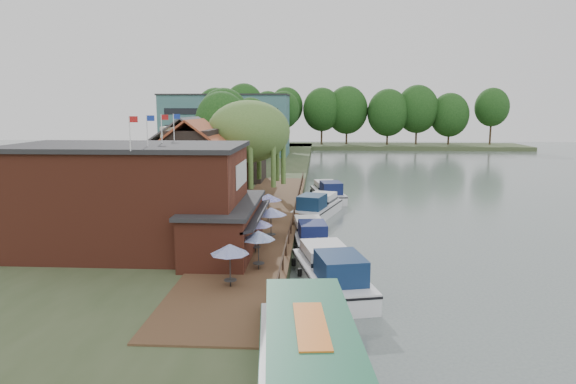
{
  "coord_description": "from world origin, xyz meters",
  "views": [
    {
      "loc": [
        -3.24,
        -34.28,
        10.68
      ],
      "look_at": [
        -6.0,
        12.0,
        3.0
      ],
      "focal_mm": 32.0,
      "sensor_mm": 36.0,
      "label": 1
    }
  ],
  "objects": [
    {
      "name": "ground",
      "position": [
        0.0,
        0.0,
        0.0
      ],
      "size": [
        260.0,
        260.0,
        0.0
      ],
      "primitive_type": "plane",
      "color": "#515E5D",
      "rests_on": "ground"
    },
    {
      "name": "land_bank",
      "position": [
        -30.0,
        35.0,
        0.5
      ],
      "size": [
        50.0,
        140.0,
        1.0
      ],
      "primitive_type": "cube",
      "color": "#384728",
      "rests_on": "ground"
    },
    {
      "name": "quay_deck",
      "position": [
        -8.0,
        10.0,
        1.05
      ],
      "size": [
        6.0,
        50.0,
        0.1
      ],
      "primitive_type": "cube",
      "color": "#47301E",
      "rests_on": "land_bank"
    },
    {
      "name": "quay_rail",
      "position": [
        -5.3,
        10.5,
        1.5
      ],
      "size": [
        0.2,
        49.0,
        1.0
      ],
      "primitive_type": null,
      "color": "black",
      "rests_on": "land_bank"
    },
    {
      "name": "pub",
      "position": [
        -14.0,
        -1.0,
        4.65
      ],
      "size": [
        20.0,
        11.0,
        7.3
      ],
      "primitive_type": null,
      "color": "maroon",
      "rests_on": "land_bank"
    },
    {
      "name": "hotel_block",
      "position": [
        -22.0,
        70.0,
        7.15
      ],
      "size": [
        25.4,
        12.4,
        12.3
      ],
      "primitive_type": null,
      "color": "#38666B",
      "rests_on": "land_bank"
    },
    {
      "name": "cottage_a",
      "position": [
        -15.0,
        14.0,
        5.25
      ],
      "size": [
        8.6,
        7.6,
        8.5
      ],
      "primitive_type": null,
      "color": "black",
      "rests_on": "land_bank"
    },
    {
      "name": "cottage_b",
      "position": [
        -18.0,
        24.0,
        5.25
      ],
      "size": [
        9.6,
        8.6,
        8.5
      ],
      "primitive_type": null,
      "color": "beige",
      "rests_on": "land_bank"
    },
    {
      "name": "cottage_c",
      "position": [
        -14.0,
        33.0,
        5.25
      ],
      "size": [
        7.6,
        7.6,
        8.5
      ],
      "primitive_type": null,
      "color": "black",
      "rests_on": "land_bank"
    },
    {
      "name": "willow",
      "position": [
        -10.5,
        19.0,
        6.21
      ],
      "size": [
        8.6,
        8.6,
        10.43
      ],
      "primitive_type": null,
      "color": "#476B2D",
      "rests_on": "land_bank"
    },
    {
      "name": "umbrella_0",
      "position": [
        -7.93,
        -7.99,
        2.29
      ],
      "size": [
        2.11,
        2.11,
        2.38
      ],
      "primitive_type": null,
      "color": "navy",
      "rests_on": "quay_deck"
    },
    {
      "name": "umbrella_1",
      "position": [
        -6.76,
        -4.89,
        2.29
      ],
      "size": [
        2.05,
        2.05,
        2.38
      ],
      "primitive_type": null,
      "color": "navy",
      "rests_on": "quay_deck"
    },
    {
      "name": "umbrella_2",
      "position": [
        -7.38,
        -1.29,
        2.29
      ],
      "size": [
        2.3,
        2.3,
        2.38
      ],
      "primitive_type": null,
      "color": "navy",
      "rests_on": "quay_deck"
    },
    {
      "name": "umbrella_3",
      "position": [
        -6.66,
        2.2,
        2.29
      ],
      "size": [
        2.33,
        2.33,
        2.38
      ],
      "primitive_type": null,
      "color": "navy",
      "rests_on": "quay_deck"
    },
    {
      "name": "umbrella_4",
      "position": [
        -8.18,
        4.29,
        2.29
      ],
      "size": [
        2.03,
        2.03,
        2.38
      ],
      "primitive_type": null,
      "color": "navy",
      "rests_on": "quay_deck"
    },
    {
      "name": "umbrella_5",
      "position": [
        -7.45,
        8.12,
        2.29
      ],
      "size": [
        2.34,
        2.34,
        2.38
      ],
      "primitive_type": null,
      "color": "#1B1F97",
      "rests_on": "quay_deck"
    },
    {
      "name": "cruiser_0",
      "position": [
        -2.41,
        -4.85,
        1.3
      ],
      "size": [
        5.73,
        11.14,
        2.61
      ],
      "primitive_type": null,
      "rotation": [
        0.0,
        0.0,
        0.23
      ],
      "color": "silver",
      "rests_on": "ground"
    },
    {
      "name": "cruiser_1",
      "position": [
        -3.83,
        4.87,
        1.08
      ],
      "size": [
        4.02,
        9.35,
        2.16
      ],
      "primitive_type": null,
      "rotation": [
        0.0,
        0.0,
        0.12
      ],
      "color": "silver",
      "rests_on": "ground"
    },
    {
      "name": "cruiser_2",
      "position": [
        -3.27,
        15.73,
        1.21
      ],
      "size": [
        5.94,
        10.44,
        2.41
      ],
      "primitive_type": null,
      "rotation": [
        0.0,
        0.0,
        -0.29
      ],
      "color": "silver",
      "rests_on": "ground"
    },
    {
      "name": "cruiser_3",
      "position": [
        -2.1,
        24.86,
        1.18
      ],
      "size": [
        4.8,
        10.18,
        2.37
      ],
      "primitive_type": null,
      "rotation": [
        0.0,
        0.0,
        0.17
      ],
      "color": "silver",
      "rests_on": "ground"
    },
    {
      "name": "tour_boat",
      "position": [
        -3.38,
        -17.64,
        1.52
      ],
      "size": [
        5.26,
        14.29,
        3.05
      ],
      "primitive_type": null,
      "rotation": [
        0.0,
        0.0,
        0.1
      ],
      "color": "silver",
      "rests_on": "ground"
    },
    {
      "name": "swan",
      "position": [
        -4.5,
        -9.89,
        0.22
      ],
      "size": [
        0.44,
        0.44,
        0.44
      ],
      "primitive_type": "sphere",
      "color": "white",
      "rests_on": "ground"
    },
    {
      "name": "bank_tree_0",
      "position": [
        -17.33,
        40.29,
        6.99
      ],
      "size": [
        7.76,
        7.76,
        11.98
      ],
      "primitive_type": null,
      "color": "#143811",
      "rests_on": "land_bank"
    },
    {
      "name": "bank_tree_1",
      "position": [
        -18.57,
        48.87,
        7.39
      ],
      "size": [
        8.47,
        8.47,
        12.79
      ],
      "primitive_type": null,
      "color": "#143811",
      "rests_on": "land_bank"
    },
    {
      "name": "bank_tree_2",
      "position": [
        -15.41,
        57.66,
        6.71
      ],
      "size": [
        6.28,
        6.28,
        11.43
      ],
      "primitive_type": null,
      "color": "#143811",
      "rests_on": "land_bank"
    },
    {
      "name": "bank_tree_3",
      "position": [
        -11.08,
        79.69,
        7.61
      ],
      "size": [
        7.2,
        7.2,
        13.22
      ],
      "primitive_type": null,
      "color": "#143811",
      "rests_on": "land_bank"
    },
    {
      "name": "bank_tree_4",
      "position": [
        -15.0,
        85.25,
        7.71
      ],
      "size": [
        7.96,
        7.96,
        13.41
      ],
      "primitive_type": null,
      "color": "#143811",
      "rests_on": "land_bank"
    },
    {
      "name": "bank_tree_5",
      "position": [
        -16.2,
        95.5,
        7.45
      ],
      "size": [
        6.66,
        6.66,
        12.9
      ],
      "primitive_type": null,
      "color": "#143811",
      "rests_on": "land_bank"
    }
  ]
}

